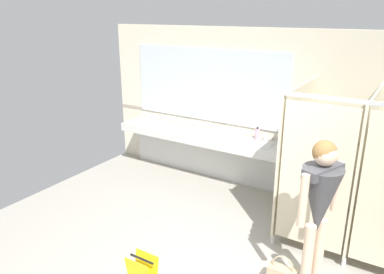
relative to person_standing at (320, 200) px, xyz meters
The scene contains 8 objects.
wall_back 2.41m from the person_standing, 113.66° to the left, with size 7.07×0.12×2.65m, color beige.
wall_back_tile_band 2.34m from the person_standing, 114.29° to the left, with size 7.07×0.01×0.06m, color #9E937F.
vanity_counter 3.18m from the person_standing, 142.49° to the left, with size 3.04×0.58×1.00m.
mirror_panel 3.33m from the person_standing, 139.60° to the left, with size 2.94×0.02×1.25m, color silver.
bathroom_stalls 1.19m from the person_standing, 78.54° to the left, with size 1.83×1.53×2.03m.
person_standing is the anchor object (origin of this frame).
soap_dispenser 2.49m from the person_standing, 126.51° to the left, with size 0.07×0.07×0.22m.
paper_cup 2.64m from the person_standing, 139.95° to the left, with size 0.07×0.07×0.10m, color white.
Camera 1 is at (1.62, -2.81, 2.89)m, focal length 34.91 mm.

